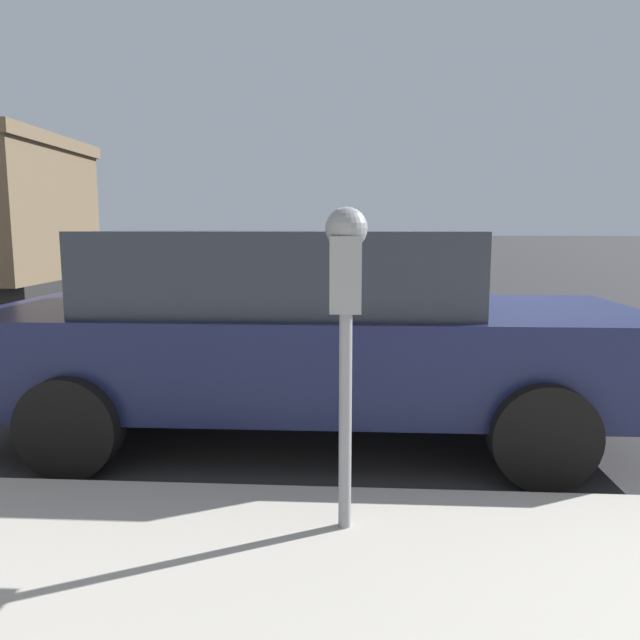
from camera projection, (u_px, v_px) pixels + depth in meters
name	position (u px, v px, depth m)	size (l,w,h in m)	color
ground_plane	(432.00, 401.00, 5.56)	(220.00, 220.00, 0.00)	#2B2B2D
parking_meter	(346.00, 287.00, 2.81)	(0.21, 0.19, 1.50)	gray
car_navy	(305.00, 330.00, 4.57)	(2.00, 4.65, 1.51)	#14193D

